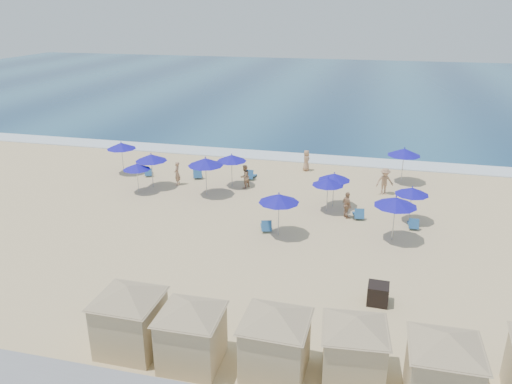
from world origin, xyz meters
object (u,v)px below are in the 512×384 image
cabana_0 (129,309)px  umbrella_2 (137,167)px  umbrella_5 (279,198)px  umbrella_6 (334,177)px  umbrella_0 (121,146)px  umbrella_8 (404,152)px  umbrella_9 (412,191)px  cabana_1 (191,324)px  beachgoer_1 (245,177)px  beachgoer_2 (347,205)px  umbrella_4 (206,162)px  cabana_3 (355,340)px  umbrella_1 (151,158)px  beachgoer_0 (177,173)px  cabana_4 (444,359)px  umbrella_7 (328,182)px  umbrella_10 (396,202)px  trash_bin (378,294)px  cabana_2 (276,332)px  umbrella_3 (232,158)px  beachgoer_3 (385,181)px  beachgoer_4 (306,160)px

cabana_0 → umbrella_2: cabana_0 is taller
cabana_0 → umbrella_5: bearing=72.9°
cabana_0 → umbrella_6: bearing=69.7°
umbrella_0 → umbrella_8: umbrella_8 is taller
umbrella_0 → umbrella_9: 20.50m
cabana_1 → umbrella_2: size_ratio=2.10×
beachgoer_1 → beachgoer_2: (7.07, -3.52, -0.01)m
umbrella_4 → umbrella_6: umbrella_4 is taller
cabana_0 → umbrella_9: bearing=54.2°
umbrella_6 → beachgoer_2: bearing=-58.8°
umbrella_4 → cabana_3: bearing=-55.6°
cabana_3 → umbrella_1: size_ratio=1.75×
umbrella_1 → cabana_1: bearing=-61.0°
umbrella_6 → beachgoer_1: (-6.13, 1.97, -1.13)m
umbrella_2 → beachgoer_0: (1.94, 2.01, -0.96)m
cabana_1 → beachgoer_1: 17.70m
cabana_4 → umbrella_6: (-4.81, 15.38, 0.34)m
umbrella_7 → beachgoer_1: bearing=154.6°
beachgoer_0 → umbrella_1: bearing=-62.0°
umbrella_10 → umbrella_6: bearing=131.5°
cabana_1 → trash_bin: bearing=40.8°
cabana_2 → umbrella_8: (4.60, 20.90, 0.62)m
beachgoer_1 → beachgoer_2: 7.89m
umbrella_9 → umbrella_1: bearing=173.7°
umbrella_4 → cabana_2: bearing=-63.1°
cabana_0 → umbrella_3: 17.44m
umbrella_9 → cabana_2: bearing=-109.1°
trash_bin → umbrella_1: size_ratio=0.35×
cabana_0 → umbrella_9: (10.12, 14.05, 0.25)m
umbrella_4 → cabana_0: bearing=-80.7°
umbrella_2 → beachgoer_3: bearing=12.7°
umbrella_7 → beachgoer_3: size_ratio=1.22×
umbrella_7 → umbrella_10: bearing=-39.7°
cabana_3 → beachgoer_4: bearing=102.4°
umbrella_7 → umbrella_8: umbrella_8 is taller
cabana_2 → beachgoer_4: size_ratio=2.83×
umbrella_3 → umbrella_8: (11.26, 3.51, 0.21)m
umbrella_6 → umbrella_8: 7.01m
umbrella_6 → beachgoer_3: umbrella_6 is taller
umbrella_0 → beachgoer_3: umbrella_0 is taller
umbrella_1 → umbrella_10: size_ratio=0.96×
cabana_0 → beachgoer_4: cabana_0 is taller
umbrella_2 → beachgoer_0: 2.95m
cabana_4 → umbrella_5: size_ratio=1.81×
beachgoer_0 → umbrella_6: bearing=78.7°
cabana_2 → beachgoer_2: 13.84m
umbrella_8 → umbrella_4: bearing=-155.8°
trash_bin → umbrella_1: umbrella_1 is taller
umbrella_0 → beachgoer_0: (4.84, -1.43, -1.26)m
cabana_3 → cabana_1: bearing=-174.6°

